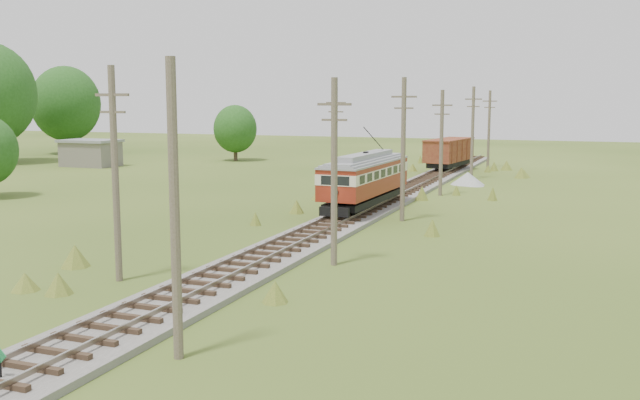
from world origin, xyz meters
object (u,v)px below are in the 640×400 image
at_px(streetcar, 366,176).
at_px(gondola, 449,152).
at_px(switch_marker, 0,363).
at_px(gravel_pile, 469,179).

bearing_deg(streetcar, gondola, 91.60).
distance_m(switch_marker, gravel_pile, 50.81).
bearing_deg(switch_marker, gondola, 89.81).
bearing_deg(gondola, switch_marker, -83.15).
relative_size(switch_marker, gondola, 0.12).
distance_m(gondola, gravel_pile, 11.95).
distance_m(switch_marker, gondola, 61.81).
bearing_deg(switch_marker, gravel_pile, 85.32).
bearing_deg(gravel_pile, gondola, 109.49).
height_order(switch_marker, gravel_pile, gravel_pile).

